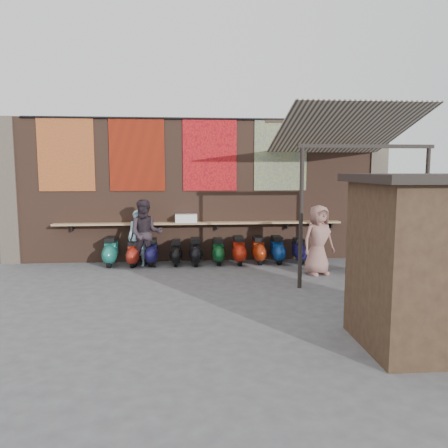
% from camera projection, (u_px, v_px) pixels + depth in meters
% --- Properties ---
extents(ground, '(70.00, 70.00, 0.00)m').
position_uv_depth(ground, '(203.00, 283.00, 10.01)').
color(ground, '#474749').
rests_on(ground, ground).
extents(brick_wall, '(10.00, 0.40, 4.00)m').
position_uv_depth(brick_wall, '(199.00, 190.00, 12.44)').
color(brick_wall, brown).
rests_on(brick_wall, ground).
extents(pier_left, '(0.50, 0.50, 4.00)m').
position_uv_depth(pier_left, '(10.00, 191.00, 12.00)').
color(pier_left, '#4C4238').
rests_on(pier_left, ground).
extents(pier_right, '(0.50, 0.50, 4.00)m').
position_uv_depth(pier_right, '(375.00, 190.00, 12.88)').
color(pier_right, '#4C4238').
rests_on(pier_right, ground).
extents(eating_counter, '(8.00, 0.32, 0.05)m').
position_uv_depth(eating_counter, '(200.00, 223.00, 12.18)').
color(eating_counter, '#9E7A51').
rests_on(eating_counter, brick_wall).
extents(shelf_box, '(0.60, 0.31, 0.23)m').
position_uv_depth(shelf_box, '(186.00, 218.00, 12.10)').
color(shelf_box, white).
rests_on(shelf_box, eating_counter).
extents(tapestry_redgold, '(1.50, 0.02, 2.00)m').
position_uv_depth(tapestry_redgold, '(66.00, 154.00, 11.79)').
color(tapestry_redgold, maroon).
rests_on(tapestry_redgold, brick_wall).
extents(tapestry_sun, '(1.50, 0.02, 2.00)m').
position_uv_depth(tapestry_sun, '(137.00, 154.00, 11.95)').
color(tapestry_sun, red).
rests_on(tapestry_sun, brick_wall).
extents(tapestry_orange, '(1.50, 0.02, 2.00)m').
position_uv_depth(tapestry_orange, '(210.00, 155.00, 12.12)').
color(tapestry_orange, red).
rests_on(tapestry_orange, brick_wall).
extents(tapestry_multi, '(1.50, 0.02, 2.00)m').
position_uv_depth(tapestry_multi, '(281.00, 155.00, 12.29)').
color(tapestry_multi, navy).
rests_on(tapestry_multi, brick_wall).
extents(hang_rail, '(9.50, 0.06, 0.06)m').
position_uv_depth(hang_rail, '(199.00, 118.00, 11.97)').
color(hang_rail, black).
rests_on(hang_rail, brick_wall).
extents(scooter_stool_0, '(0.36, 0.81, 0.77)m').
position_uv_depth(scooter_stool_0, '(111.00, 252.00, 11.78)').
color(scooter_stool_0, '#1C7165').
rests_on(scooter_stool_0, ground).
extents(scooter_stool_1, '(0.32, 0.72, 0.68)m').
position_uv_depth(scooter_stool_1, '(133.00, 254.00, 11.75)').
color(scooter_stool_1, '#A52316').
rests_on(scooter_stool_1, ground).
extents(scooter_stool_2, '(0.34, 0.75, 0.71)m').
position_uv_depth(scooter_stool_2, '(152.00, 252.00, 11.87)').
color(scooter_stool_2, '#1A1753').
rests_on(scooter_stool_2, ground).
extents(scooter_stool_3, '(0.32, 0.71, 0.67)m').
position_uv_depth(scooter_stool_3, '(176.00, 253.00, 11.89)').
color(scooter_stool_3, black).
rests_on(scooter_stool_3, ground).
extents(scooter_stool_4, '(0.34, 0.76, 0.72)m').
position_uv_depth(scooter_stool_4, '(196.00, 252.00, 11.91)').
color(scooter_stool_4, black).
rests_on(scooter_stool_4, ground).
extents(scooter_stool_5, '(0.33, 0.73, 0.70)m').
position_uv_depth(scooter_stool_5, '(218.00, 251.00, 12.01)').
color(scooter_stool_5, '#0E4720').
rests_on(scooter_stool_5, ground).
extents(scooter_stool_6, '(0.36, 0.79, 0.75)m').
position_uv_depth(scooter_stool_6, '(239.00, 250.00, 12.01)').
color(scooter_stool_6, '#AA1D0D').
rests_on(scooter_stool_6, ground).
extents(scooter_stool_7, '(0.34, 0.77, 0.73)m').
position_uv_depth(scooter_stool_7, '(258.00, 250.00, 12.11)').
color(scooter_stool_7, maroon).
rests_on(scooter_stool_7, ground).
extents(scooter_stool_8, '(0.35, 0.77, 0.74)m').
position_uv_depth(scooter_stool_8, '(277.00, 250.00, 12.13)').
color(scooter_stool_8, navy).
rests_on(scooter_stool_8, ground).
extents(scooter_stool_9, '(0.32, 0.71, 0.68)m').
position_uv_depth(scooter_stool_9, '(299.00, 251.00, 12.16)').
color(scooter_stool_9, '#19144D').
rests_on(scooter_stool_9, ground).
extents(diner_left, '(0.59, 0.43, 1.51)m').
position_uv_depth(diner_left, '(138.00, 238.00, 11.76)').
color(diner_left, '#96C2DA').
rests_on(diner_left, ground).
extents(diner_right, '(0.91, 0.73, 1.81)m').
position_uv_depth(diner_right, '(146.00, 234.00, 11.48)').
color(diner_right, '#2A2128').
rests_on(diner_right, ground).
extents(shopper_navy, '(0.93, 0.39, 1.59)m').
position_uv_depth(shopper_navy, '(391.00, 249.00, 9.92)').
color(shopper_navy, black).
rests_on(shopper_navy, ground).
extents(shopper_grey, '(1.33, 1.06, 1.81)m').
position_uv_depth(shopper_grey, '(429.00, 247.00, 9.50)').
color(shopper_grey, slate).
rests_on(shopper_grey, ground).
extents(shopper_tan, '(0.97, 0.79, 1.73)m').
position_uv_depth(shopper_tan, '(318.00, 240.00, 10.72)').
color(shopper_tan, '#93665E').
rests_on(shopper_tan, ground).
extents(market_stall, '(2.23, 1.68, 2.40)m').
position_uv_depth(market_stall, '(441.00, 266.00, 6.29)').
color(market_stall, black).
rests_on(market_stall, ground).
extents(stall_roof, '(2.50, 1.93, 0.12)m').
position_uv_depth(stall_roof, '(446.00, 178.00, 6.13)').
color(stall_roof, black).
rests_on(stall_roof, market_stall).
extents(stall_sign, '(1.20, 0.05, 0.50)m').
position_uv_depth(stall_sign, '(413.00, 222.00, 7.07)').
color(stall_sign, gold).
rests_on(stall_sign, market_stall).
extents(stall_shelf, '(1.84, 0.12, 0.06)m').
position_uv_depth(stall_shelf, '(410.00, 274.00, 7.18)').
color(stall_shelf, '#473321').
rests_on(stall_shelf, market_stall).
extents(awning_canvas, '(3.20, 3.28, 0.97)m').
position_uv_depth(awning_canvas, '(342.00, 130.00, 10.76)').
color(awning_canvas, beige).
rests_on(awning_canvas, brick_wall).
extents(awning_ledger, '(3.30, 0.08, 0.12)m').
position_uv_depth(awning_ledger, '(323.00, 121.00, 12.29)').
color(awning_ledger, '#33261C').
rests_on(awning_ledger, brick_wall).
extents(awning_header, '(3.00, 0.08, 0.08)m').
position_uv_depth(awning_header, '(367.00, 146.00, 9.34)').
color(awning_header, black).
rests_on(awning_header, awning_post_left).
extents(awning_post_left, '(0.09, 0.09, 3.10)m').
position_uv_depth(awning_post_left, '(301.00, 218.00, 9.41)').
color(awning_post_left, black).
rests_on(awning_post_left, ground).
extents(awning_post_right, '(0.09, 0.09, 3.10)m').
position_uv_depth(awning_post_right, '(425.00, 217.00, 9.64)').
color(awning_post_right, black).
rests_on(awning_post_right, ground).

